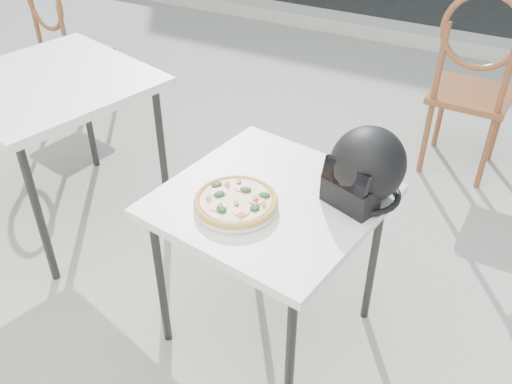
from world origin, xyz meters
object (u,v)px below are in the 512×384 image
at_px(cafe_chair_side, 64,37).
at_px(cafe_table_side, 51,93).
at_px(plate, 236,206).
at_px(cafe_table_main, 270,210).
at_px(cafe_chair_main, 474,77).
at_px(helmet, 366,169).
at_px(pizza, 236,201).

bearing_deg(cafe_chair_side, cafe_table_side, 142.75).
relative_size(plate, cafe_table_side, 0.31).
xyz_separation_m(cafe_table_main, plate, (-0.08, -0.11, 0.07)).
xyz_separation_m(cafe_table_main, cafe_chair_main, (0.43, 1.51, -0.02)).
height_order(helmet, cafe_chair_main, cafe_chair_main).
relative_size(plate, cafe_chair_main, 0.29).
relative_size(pizza, helmet, 1.03).
bearing_deg(pizza, helmet, 35.28).
bearing_deg(cafe_table_main, cafe_chair_side, 150.94).
distance_m(pizza, cafe_chair_main, 1.70).
xyz_separation_m(helmet, cafe_chair_side, (-2.27, 0.96, -0.27)).
distance_m(pizza, cafe_table_side, 1.18).
bearing_deg(cafe_table_side, cafe_chair_main, 38.19).
height_order(plate, pizza, pizza).
relative_size(plate, pizza, 0.89).
bearing_deg(cafe_table_side, cafe_chair_side, 131.45).
distance_m(helmet, cafe_chair_main, 1.39).
bearing_deg(cafe_table_side, plate, -16.37).
relative_size(cafe_chair_main, cafe_chair_side, 1.14).
height_order(pizza, cafe_chair_main, cafe_chair_main).
relative_size(plate, helmet, 0.91).
bearing_deg(cafe_chair_main, cafe_table_side, 39.93).
bearing_deg(pizza, cafe_table_main, 54.99).
distance_m(cafe_table_main, cafe_table_side, 1.23).
relative_size(cafe_chair_main, cafe_table_side, 1.07).
height_order(pizza, cafe_chair_side, cafe_chair_side).
distance_m(helmet, cafe_table_side, 1.50).
height_order(cafe_table_main, pizza, pizza).
bearing_deg(cafe_table_side, helmet, -3.08).
relative_size(cafe_table_main, helmet, 2.42).
distance_m(cafe_table_main, pizza, 0.16).
bearing_deg(cafe_chair_side, cafe_chair_main, -159.10).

